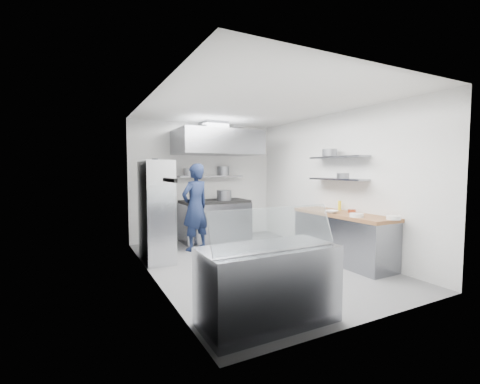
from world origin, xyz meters
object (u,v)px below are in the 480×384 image
wire_rack (156,211)px  display_case (268,285)px  chef (195,207)px  gas_range (215,221)px

wire_rack → display_case: (0.53, -2.98, -0.50)m
chef → wire_rack: 1.01m
gas_range → display_case: (-1.10, -4.10, -0.03)m
display_case → gas_range: bearing=75.0°
gas_range → display_case: gas_range is taller
gas_range → chef: bearing=-136.8°
gas_range → chef: size_ratio=0.88×
gas_range → chef: chef is taller
gas_range → display_case: size_ratio=1.07×
display_case → chef: bearing=83.7°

